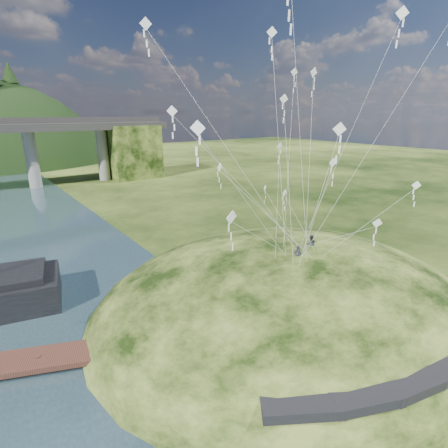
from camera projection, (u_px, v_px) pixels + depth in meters
ground at (229, 347)px, 25.20m from camera, size 320.00×320.00×0.00m
grass_hill at (285, 316)px, 31.72m from camera, size 36.00×32.00×13.00m
footpath at (422, 353)px, 21.32m from camera, size 22.29×5.84×0.83m
wooden_dock at (92, 352)px, 23.93m from camera, size 15.42×8.25×1.12m
kite_flyers at (308, 238)px, 30.03m from camera, size 3.82×1.93×1.77m
kite_swarm at (296, 120)px, 25.50m from camera, size 20.92×16.52×16.91m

